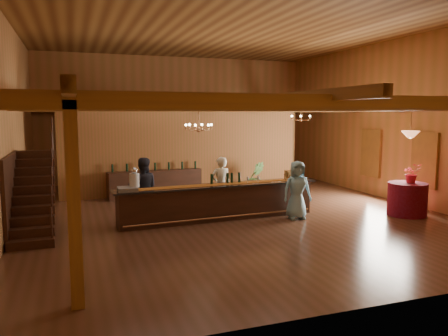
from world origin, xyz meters
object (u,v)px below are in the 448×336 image
object	(u,v)px
chandelier_left	(199,127)
pendant_lamp	(411,134)
chandelier_right	(301,118)
raffle_drum	(290,174)
guest	(297,190)
backbar_shelf	(155,183)
tasting_bar	(219,202)
round_table	(407,199)
bartender	(221,185)
floor_plant	(256,177)
staff_second	(143,188)
beverage_dispenser	(134,179)

from	to	relation	value
chandelier_left	pendant_lamp	xyz separation A→B (m)	(5.83, -1.97, -0.22)
chandelier_right	pendant_lamp	world-z (taller)	same
raffle_drum	chandelier_left	bearing A→B (deg)	169.50
guest	chandelier_left	bearing A→B (deg)	161.44
chandelier_left	guest	world-z (taller)	chandelier_left
backbar_shelf	tasting_bar	bearing A→B (deg)	-81.15
round_table	chandelier_left	xyz separation A→B (m)	(-5.83, 1.97, 2.14)
backbar_shelf	bartender	size ratio (longest dim) A/B	1.98
raffle_drum	floor_plant	xyz separation A→B (m)	(0.36, 3.44, -0.58)
pendant_lamp	floor_plant	xyz separation A→B (m)	(-2.76, 4.90, -1.80)
chandelier_left	backbar_shelf	bearing A→B (deg)	101.02
tasting_bar	backbar_shelf	size ratio (longest dim) A/B	1.77
chandelier_right	pendant_lamp	bearing A→B (deg)	-73.19
staff_second	floor_plant	xyz separation A→B (m)	(4.68, 2.74, -0.28)
beverage_dispenser	floor_plant	bearing A→B (deg)	35.70
beverage_dispenser	floor_plant	distance (m)	6.24
backbar_shelf	floor_plant	bearing A→B (deg)	-13.85
beverage_dispenser	bartender	bearing A→B (deg)	15.67
tasting_bar	raffle_drum	bearing A→B (deg)	-1.16
bartender	guest	bearing A→B (deg)	144.37
raffle_drum	backbar_shelf	xyz separation A→B (m)	(-3.37, 3.94, -0.70)
pendant_lamp	guest	world-z (taller)	pendant_lamp
staff_second	floor_plant	world-z (taller)	staff_second
round_table	chandelier_right	distance (m)	4.98
beverage_dispenser	floor_plant	size ratio (longest dim) A/B	0.50
raffle_drum	round_table	world-z (taller)	raffle_drum
chandelier_left	staff_second	xyz separation A→B (m)	(-1.61, 0.19, -1.74)
staff_second	guest	bearing A→B (deg)	168.49
staff_second	floor_plant	distance (m)	5.44
round_table	pendant_lamp	size ratio (longest dim) A/B	1.25
round_table	chandelier_right	size ratio (longest dim) A/B	1.40
chandelier_left	pendant_lamp	size ratio (longest dim) A/B	0.89
chandelier_left	floor_plant	xyz separation A→B (m)	(3.07, 2.93, -2.02)
round_table	staff_second	bearing A→B (deg)	163.81
tasting_bar	chandelier_right	distance (m)	5.53
chandelier_left	pendant_lamp	world-z (taller)	same
tasting_bar	floor_plant	size ratio (longest dim) A/B	5.03
guest	staff_second	bearing A→B (deg)	168.66
beverage_dispenser	pendant_lamp	xyz separation A→B (m)	(7.79, -1.29, 1.12)
pendant_lamp	staff_second	world-z (taller)	pendant_lamp
chandelier_right	pendant_lamp	xyz separation A→B (m)	(1.27, -4.19, -0.45)
round_table	bartender	xyz separation A→B (m)	(-5.14, 2.03, 0.38)
round_table	staff_second	xyz separation A→B (m)	(-7.44, 2.16, 0.40)
beverage_dispenser	pendant_lamp	world-z (taller)	pendant_lamp
raffle_drum	guest	bearing A→B (deg)	-102.29
backbar_shelf	round_table	xyz separation A→B (m)	(6.50, -5.41, 0.01)
beverage_dispenser	chandelier_right	bearing A→B (deg)	24.02
backbar_shelf	bartender	xyz separation A→B (m)	(1.36, -3.38, 0.38)
pendant_lamp	staff_second	xyz separation A→B (m)	(-7.44, 2.16, -1.52)
backbar_shelf	floor_plant	distance (m)	3.77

